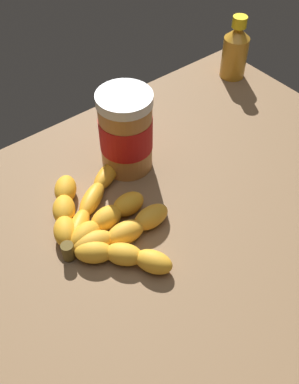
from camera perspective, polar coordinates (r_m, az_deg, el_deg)
The scene contains 4 objects.
ground_plane at distance 77.01cm, azimuth 0.18°, elevation -5.16°, with size 98.26×65.44×4.72cm, color brown.
banana_bunch at distance 73.51cm, azimuth -6.14°, elevation -3.84°, with size 20.22×28.05×3.77cm.
peanut_butter_jar at distance 79.76cm, azimuth -3.03°, elevation 7.65°, with size 9.72×9.72×15.69cm.
honey_bottle at distance 106.88cm, azimuth 10.86°, elevation 17.27°, with size 5.71×5.71×14.30cm.
Camera 1 is at (-29.10, -36.50, 58.88)cm, focal length 41.91 mm.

